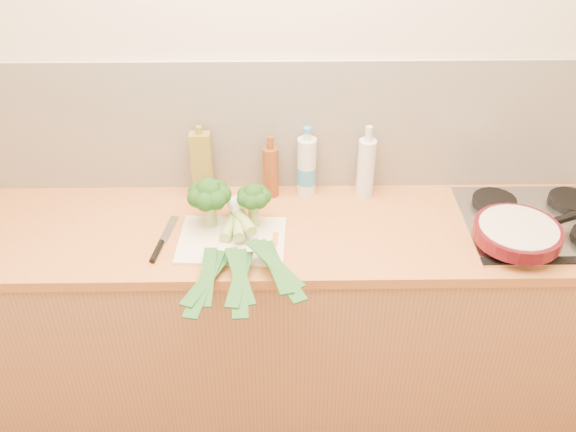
# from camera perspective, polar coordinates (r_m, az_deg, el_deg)

# --- Properties ---
(room_shell) EXTENTS (3.50, 3.50, 3.50)m
(room_shell) POSITION_cam_1_polar(r_m,az_deg,el_deg) (2.52, -1.45, 7.92)
(room_shell) COLOR beige
(room_shell) RESTS_ON ground
(counter) EXTENTS (3.20, 0.62, 0.90)m
(counter) POSITION_cam_1_polar(r_m,az_deg,el_deg) (2.71, -1.26, -8.65)
(counter) COLOR #B17749
(counter) RESTS_ON ground
(gas_hob) EXTENTS (0.58, 0.50, 0.04)m
(gas_hob) POSITION_cam_1_polar(r_m,az_deg,el_deg) (2.60, 21.69, -0.50)
(gas_hob) COLOR silver
(gas_hob) RESTS_ON counter
(chopping_board) EXTENTS (0.40, 0.30, 0.01)m
(chopping_board) POSITION_cam_1_polar(r_m,az_deg,el_deg) (2.35, -5.00, -2.15)
(chopping_board) COLOR white
(chopping_board) RESTS_ON counter
(broccoli_left) EXTENTS (0.16, 0.16, 0.20)m
(broccoli_left) POSITION_cam_1_polar(r_m,az_deg,el_deg) (2.35, -7.04, 1.90)
(broccoli_left) COLOR #9FAD65
(broccoli_left) RESTS_ON chopping_board
(broccoli_right) EXTENTS (0.13, 0.13, 0.18)m
(broccoli_right) POSITION_cam_1_polar(r_m,az_deg,el_deg) (2.34, -3.07, 1.65)
(broccoli_right) COLOR #9FAD65
(broccoli_right) RESTS_ON chopping_board
(leek_front) EXTENTS (0.19, 0.69, 0.04)m
(leek_front) POSITION_cam_1_polar(r_m,az_deg,el_deg) (2.32, -5.63, -1.89)
(leek_front) COLOR white
(leek_front) RESTS_ON chopping_board
(leek_mid) EXTENTS (0.11, 0.66, 0.04)m
(leek_mid) POSITION_cam_1_polar(r_m,az_deg,el_deg) (2.28, -4.38, -2.03)
(leek_mid) COLOR white
(leek_mid) RESTS_ON chopping_board
(leek_back) EXTENTS (0.30, 0.59, 0.04)m
(leek_back) POSITION_cam_1_polar(r_m,az_deg,el_deg) (2.26, -3.02, -1.70)
(leek_back) COLOR white
(leek_back) RESTS_ON chopping_board
(chefs_knife) EXTENTS (0.07, 0.29, 0.02)m
(chefs_knife) POSITION_cam_1_polar(r_m,az_deg,el_deg) (2.36, -11.32, -2.61)
(chefs_knife) COLOR silver
(chefs_knife) RESTS_ON counter
(skillet) EXTENTS (0.43, 0.31, 0.05)m
(skillet) POSITION_cam_1_polar(r_m,az_deg,el_deg) (2.42, 19.79, -1.36)
(skillet) COLOR #510D15
(skillet) RESTS_ON gas_hob
(oil_tin) EXTENTS (0.08, 0.05, 0.31)m
(oil_tin) POSITION_cam_1_polar(r_m,az_deg,el_deg) (2.55, -7.66, 4.55)
(oil_tin) COLOR olive
(oil_tin) RESTS_ON counter
(glass_bottle) EXTENTS (0.07, 0.07, 0.30)m
(glass_bottle) POSITION_cam_1_polar(r_m,az_deg,el_deg) (2.55, 6.94, 4.37)
(glass_bottle) COLOR silver
(glass_bottle) RESTS_ON counter
(amber_bottle) EXTENTS (0.06, 0.06, 0.26)m
(amber_bottle) POSITION_cam_1_polar(r_m,az_deg,el_deg) (2.54, -1.55, 4.05)
(amber_bottle) COLOR brown
(amber_bottle) RESTS_ON counter
(water_bottle) EXTENTS (0.08, 0.08, 0.27)m
(water_bottle) POSITION_cam_1_polar(r_m,az_deg,el_deg) (2.55, 1.66, 4.28)
(water_bottle) COLOR silver
(water_bottle) RESTS_ON counter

